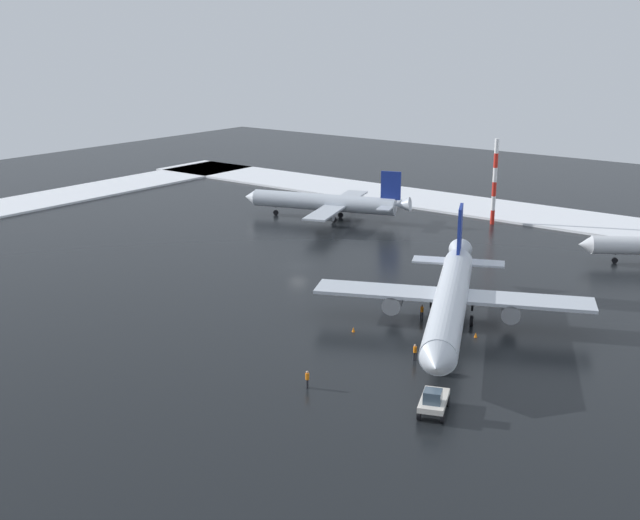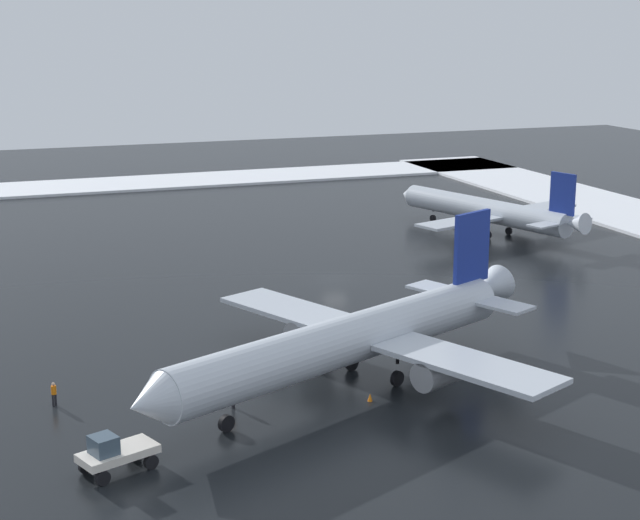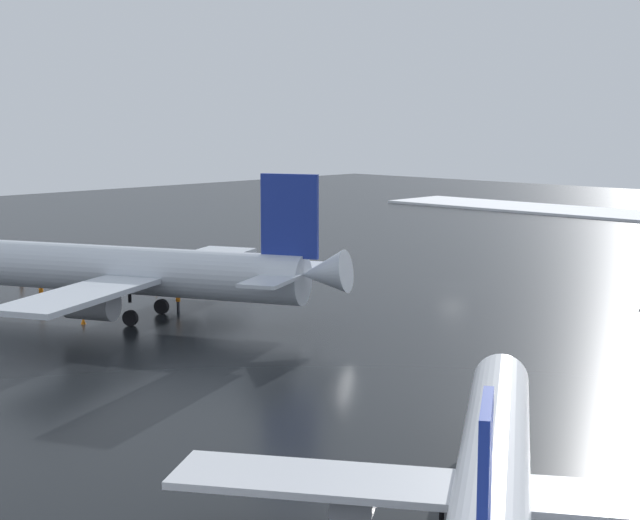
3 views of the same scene
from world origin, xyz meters
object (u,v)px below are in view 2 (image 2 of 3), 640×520
(pushback_tug, at_px, (114,452))
(ground_crew_by_nose_gear, at_px, (54,393))
(airplane_parked_portside, at_px, (488,211))
(ground_crew_near_tug, at_px, (233,395))
(airplane_far_rear, at_px, (354,338))
(traffic_cone_near_nose, at_px, (370,397))
(ground_crew_mid_apron, at_px, (350,352))
(traffic_cone_mid_line, at_px, (236,357))

(pushback_tug, height_order, ground_crew_by_nose_gear, pushback_tug)
(airplane_parked_portside, bearing_deg, ground_crew_near_tug, 116.61)
(airplane_far_rear, height_order, traffic_cone_near_nose, airplane_far_rear)
(ground_crew_by_nose_gear, xyz_separation_m, ground_crew_near_tug, (-4.64, -11.55, 0.00))
(ground_crew_mid_apron, xyz_separation_m, ground_crew_near_tug, (-5.47, 10.85, 0.00))
(ground_crew_by_nose_gear, height_order, traffic_cone_mid_line, ground_crew_by_nose_gear)
(traffic_cone_mid_line, bearing_deg, airplane_far_rear, -141.26)
(ground_crew_by_nose_gear, height_order, traffic_cone_near_nose, ground_crew_by_nose_gear)
(pushback_tug, bearing_deg, traffic_cone_mid_line, -146.73)
(pushback_tug, bearing_deg, ground_crew_by_nose_gear, -99.59)
(airplane_parked_portside, bearing_deg, traffic_cone_near_nose, 124.58)
(airplane_far_rear, relative_size, ground_crew_near_tug, 20.61)
(ground_crew_by_nose_gear, distance_m, ground_crew_near_tug, 12.45)
(airplane_far_rear, xyz_separation_m, airplane_parked_portside, (42.77, -35.26, -0.67))
(airplane_parked_portside, height_order, ground_crew_by_nose_gear, airplane_parked_portside)
(ground_crew_near_tug, relative_size, traffic_cone_near_nose, 3.11)
(airplane_parked_portside, height_order, traffic_cone_mid_line, airplane_parked_portside)
(pushback_tug, relative_size, traffic_cone_mid_line, 9.24)
(ground_crew_mid_apron, distance_m, ground_crew_near_tug, 12.15)
(airplane_parked_portside, relative_size, ground_crew_mid_apron, 17.40)
(airplane_far_rear, distance_m, ground_crew_near_tug, 9.83)
(airplane_far_rear, distance_m, traffic_cone_near_nose, 4.66)
(pushback_tug, relative_size, ground_crew_by_nose_gear, 2.97)
(ground_crew_by_nose_gear, bearing_deg, traffic_cone_near_nose, 47.35)
(pushback_tug, height_order, ground_crew_mid_apron, pushback_tug)
(traffic_cone_near_nose, bearing_deg, pushback_tug, 105.55)
(airplane_far_rear, xyz_separation_m, pushback_tug, (-8.36, 18.54, -2.38))
(airplane_parked_portside, height_order, traffic_cone_near_nose, airplane_parked_portside)
(airplane_far_rear, relative_size, airplane_parked_portside, 1.18)
(ground_crew_by_nose_gear, bearing_deg, airplane_far_rear, 55.64)
(airplane_far_rear, distance_m, ground_crew_by_nose_gear, 21.40)
(pushback_tug, xyz_separation_m, ground_crew_mid_apron, (12.68, -20.00, -0.31))
(airplane_far_rear, height_order, airplane_parked_portside, airplane_far_rear)
(airplane_parked_portside, distance_m, ground_crew_by_nose_gear, 68.60)
(pushback_tug, distance_m, ground_crew_mid_apron, 23.69)
(ground_crew_near_tug, bearing_deg, traffic_cone_mid_line, -115.91)
(airplane_parked_portside, relative_size, pushback_tug, 5.85)
(airplane_far_rear, xyz_separation_m, ground_crew_mid_apron, (4.32, -1.46, -2.69))
(airplane_far_rear, distance_m, ground_crew_mid_apron, 5.30)
(ground_crew_near_tug, bearing_deg, pushback_tug, 28.79)
(ground_crew_by_nose_gear, relative_size, traffic_cone_mid_line, 3.11)
(traffic_cone_near_nose, height_order, traffic_cone_mid_line, same)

